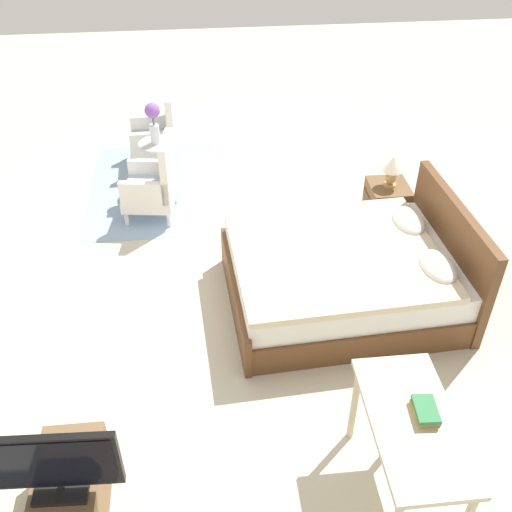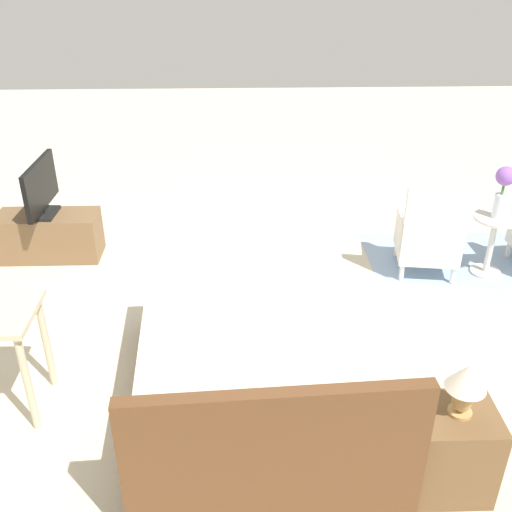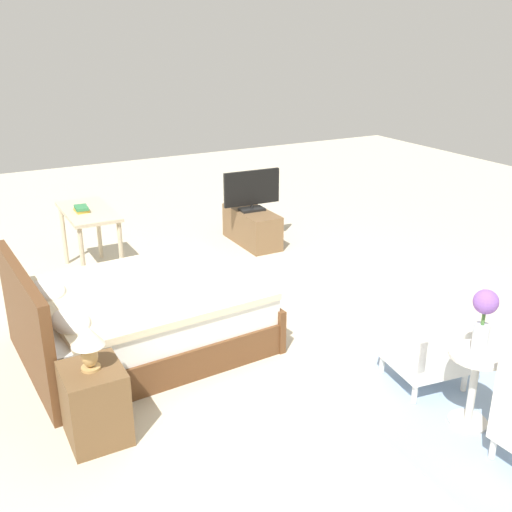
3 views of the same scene
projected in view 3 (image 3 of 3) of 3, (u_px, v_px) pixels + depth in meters
name	position (u px, v px, depth m)	size (l,w,h in m)	color
ground_plane	(257.00, 327.00, 5.73)	(16.00, 16.00, 0.00)	beige
floor_rug	(476.00, 419.00, 4.39)	(2.10, 1.50, 0.01)	#8EA8C6
bed	(138.00, 317.00, 5.27)	(1.67, 2.10, 0.96)	brown
armchair_by_window_right	(419.00, 341.00, 4.70)	(0.61, 0.61, 0.92)	white
side_table	(474.00, 380.00, 4.22)	(0.40, 0.40, 0.58)	beige
flower_vase	(484.00, 315.00, 4.04)	(0.17, 0.17, 0.48)	silver
nightstand	(95.00, 404.00, 4.11)	(0.44, 0.41, 0.55)	brown
table_lamp	(88.00, 341.00, 3.93)	(0.22, 0.22, 0.33)	tan
tv_stand	(252.00, 227.00, 7.89)	(0.96, 0.40, 0.45)	brown
tv_flatscreen	(252.00, 190.00, 7.71)	(0.21, 0.77, 0.53)	black
vanity_desk	(89.00, 220.00, 6.75)	(1.04, 0.52, 0.77)	beige
book_stack	(81.00, 209.00, 6.63)	(0.22, 0.15, 0.06)	#B79333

